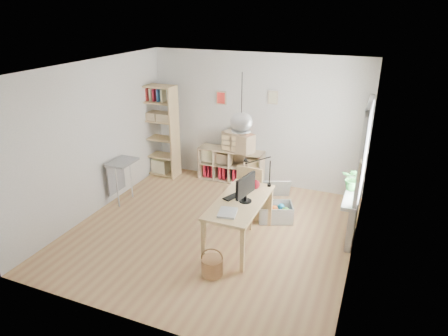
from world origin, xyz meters
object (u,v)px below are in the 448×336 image
at_px(tall_bookshelf, 159,127).
at_px(cube_shelf, 231,167).
at_px(drawer_chest, 238,142).
at_px(chair, 246,192).
at_px(desk, 240,206).
at_px(monitor, 246,187).
at_px(storage_chest, 275,208).

bearing_deg(tall_bookshelf, cube_shelf, 10.19).
xyz_separation_m(cube_shelf, tall_bookshelf, (-1.56, -0.28, 0.79)).
relative_size(tall_bookshelf, drawer_chest, 2.98).
height_order(cube_shelf, chair, chair).
relative_size(desk, monitor, 3.07).
xyz_separation_m(storage_chest, monitor, (-0.24, -0.97, 0.78)).
height_order(cube_shelf, drawer_chest, drawer_chest).
bearing_deg(chair, drawer_chest, 117.64).
relative_size(storage_chest, drawer_chest, 1.25).
xyz_separation_m(tall_bookshelf, monitor, (2.67, -1.94, -0.10)).
height_order(cube_shelf, storage_chest, cube_shelf).
relative_size(chair, drawer_chest, 1.43).
distance_m(cube_shelf, chair, 1.78).
bearing_deg(tall_bookshelf, storage_chest, -18.54).
height_order(chair, storage_chest, chair).
bearing_deg(storage_chest, desk, -129.76).
xyz_separation_m(cube_shelf, chair, (0.88, -1.53, 0.25)).
xyz_separation_m(chair, storage_chest, (0.46, 0.27, -0.34)).
bearing_deg(drawer_chest, storage_chest, -26.87).
xyz_separation_m(desk, storage_chest, (0.32, 0.97, -0.45)).
height_order(chair, monitor, monitor).
bearing_deg(cube_shelf, tall_bookshelf, -169.81).
bearing_deg(storage_chest, chair, -171.02).
bearing_deg(storage_chest, monitor, -125.22).
distance_m(desk, drawer_chest, 2.36).
distance_m(tall_bookshelf, chair, 2.80).
distance_m(tall_bookshelf, drawer_chest, 1.77).
distance_m(tall_bookshelf, storage_chest, 3.19).
xyz_separation_m(chair, drawer_chest, (-0.70, 1.49, 0.37)).
height_order(tall_bookshelf, storage_chest, tall_bookshelf).
height_order(chair, drawer_chest, drawer_chest).
bearing_deg(desk, monitor, 3.55).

